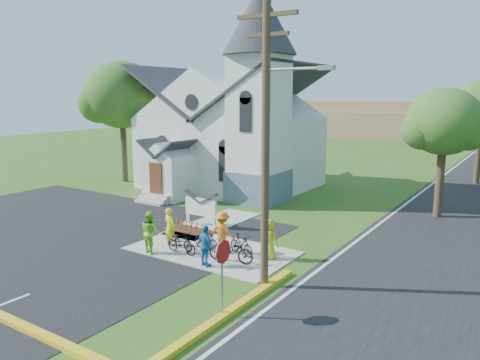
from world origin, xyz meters
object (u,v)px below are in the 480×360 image
Objects in this scene: utility_pole at (267,134)px; bike_4 at (231,250)px; cyclist_2 at (206,246)px; church_sign at (201,207)px; bike_0 at (180,240)px; bike_2 at (182,244)px; bike_3 at (241,245)px; bike_1 at (206,240)px; cyclist_4 at (269,239)px; cyclist_0 at (170,227)px; stop_sign at (223,262)px; cyclist_1 at (150,232)px; cyclist_3 at (222,232)px.

bike_4 is (-2.33, 1.22, -4.84)m from utility_pole.
cyclist_2 is 0.86× the size of bike_4.
bike_0 is at bearing -66.04° from church_sign.
bike_2 is at bearing -63.19° from church_sign.
church_sign is 1.49× the size of bike_3.
bike_1 is 2.88m from cyclist_4.
bike_1 is 0.91× the size of cyclist_2.
cyclist_0 is at bearing 165.78° from utility_pole.
bike_2 is (1.89, -3.75, -0.55)m from church_sign.
stop_sign is 6.75m from cyclist_1.
bike_1 is (-4.13, 4.57, -1.28)m from stop_sign.
bike_4 is at bearing -153.95° from bike_3.
utility_pole reaches higher than bike_4.
cyclist_0 is at bearing 76.64° from bike_4.
bike_0 is at bearing 50.73° from bike_2.
bike_4 is (2.74, -0.12, 0.11)m from bike_0.
cyclist_3 is 0.97m from bike_3.
cyclist_2 is 0.93× the size of cyclist_3.
cyclist_3 is at bearing -59.91° from cyclist_2.
bike_3 is (1.60, 0.32, -0.01)m from bike_1.
church_sign is 1.45× the size of bike_1.
bike_0 is 3.99m from cyclist_4.
bike_2 is at bearing 162.10° from cyclist_0.
cyclist_1 is at bearing 91.14° from cyclist_0.
stop_sign is 1.28× the size of bike_4.
cyclist_0 is (0.79, -3.24, -0.11)m from church_sign.
cyclist_3 reaches higher than cyclist_0.
cyclist_1 is (-0.11, -1.11, 0.03)m from cyclist_0.
cyclist_3 is (2.47, 0.55, 0.03)m from cyclist_0.
bike_2 is 0.97× the size of cyclist_4.
bike_4 is (4.23, -3.48, -0.47)m from church_sign.
church_sign is at bearing -69.38° from cyclist_0.
bike_4 is at bearing -78.68° from bike_2.
cyclist_2 is (2.98, -0.04, -0.06)m from cyclist_1.
church_sign is 5.76m from cyclist_4.
cyclist_2 is (2.17, -1.02, 0.43)m from bike_0.
cyclist_4 is at bearing -64.84° from bike_0.
cyclist_4 is (3.41, 1.51, 0.41)m from bike_2.
cyclist_4 is at bearing -142.07° from cyclist_1.
church_sign is at bearing 144.40° from utility_pole.
stop_sign is 1.64× the size of bike_1.
utility_pole is 5.51m from bike_4.
stop_sign is at bearing -122.89° from bike_2.
cyclist_3 reaches higher than bike_1.
church_sign is at bearing 41.23° from bike_4.
bike_4 is at bearing -99.02° from bike_1.
cyclist_1 is at bearing 152.83° from stop_sign.
cyclist_1 is at bearing 141.01° from bike_1.
church_sign is 1.23× the size of cyclist_1.
cyclist_2 is (-2.90, 0.32, -4.52)m from utility_pole.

